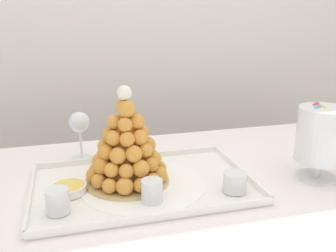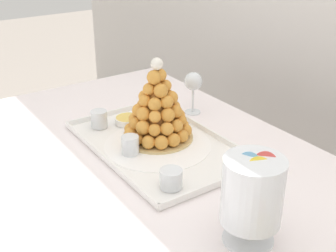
# 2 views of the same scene
# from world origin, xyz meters

# --- Properties ---
(buffet_table) EXTENTS (1.73, 1.01, 0.76)m
(buffet_table) POSITION_xyz_m (0.00, 0.00, 0.68)
(buffet_table) COLOR brown
(buffet_table) RESTS_ON ground_plane
(serving_tray) EXTENTS (0.60, 0.38, 0.02)m
(serving_tray) POSITION_xyz_m (-0.16, 0.08, 0.76)
(serving_tray) COLOR white
(serving_tray) RESTS_ON buffet_table
(croquembouche) EXTENTS (0.23, 0.23, 0.28)m
(croquembouche) POSITION_xyz_m (-0.20, 0.10, 0.87)
(croquembouche) COLOR tan
(croquembouche) RESTS_ON serving_tray
(dessert_cup_left) EXTENTS (0.06, 0.06, 0.06)m
(dessert_cup_left) POSITION_xyz_m (-0.38, -0.02, 0.79)
(dessert_cup_left) COLOR silver
(dessert_cup_left) RESTS_ON serving_tray
(dessert_cup_mid_left) EXTENTS (0.05, 0.05, 0.06)m
(dessert_cup_mid_left) POSITION_xyz_m (-0.16, -0.03, 0.79)
(dessert_cup_mid_left) COLOR silver
(dessert_cup_mid_left) RESTS_ON serving_tray
(dessert_cup_centre) EXTENTS (0.06, 0.06, 0.05)m
(dessert_cup_centre) POSITION_xyz_m (0.07, -0.03, 0.79)
(dessert_cup_centre) COLOR silver
(dessert_cup_centre) RESTS_ON serving_tray
(creme_brulee_ramekin) EXTENTS (0.09, 0.09, 0.02)m
(creme_brulee_ramekin) POSITION_xyz_m (-0.36, 0.08, 0.78)
(creme_brulee_ramekin) COLOR white
(creme_brulee_ramekin) RESTS_ON serving_tray
(macaron_goblet) EXTENTS (0.14, 0.14, 0.23)m
(macaron_goblet) POSITION_xyz_m (0.34, -0.00, 0.89)
(macaron_goblet) COLOR white
(macaron_goblet) RESTS_ON buffet_table
(wine_glass) EXTENTS (0.07, 0.07, 0.16)m
(wine_glass) POSITION_xyz_m (-0.31, 0.34, 0.88)
(wine_glass) COLOR silver
(wine_glass) RESTS_ON buffet_table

